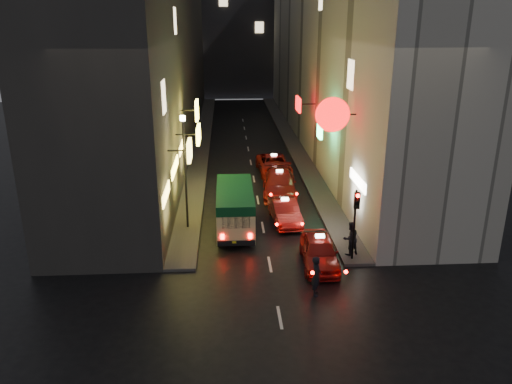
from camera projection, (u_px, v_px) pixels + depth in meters
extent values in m
cube|color=#33312E|center=(157.00, 44.00, 44.49)|extent=(6.00, 52.00, 18.00)
cube|color=#F5D255|center=(189.00, 150.00, 25.74)|extent=(0.18, 1.55, 1.03)
cube|color=yellow|center=(198.00, 134.00, 29.92)|extent=(0.18, 2.04, 0.97)
cube|color=yellow|center=(197.00, 110.00, 33.68)|extent=(0.18, 1.48, 1.35)
cube|color=#F5D255|center=(166.00, 194.00, 24.44)|extent=(0.10, 2.82, 0.55)
cube|color=yellow|center=(175.00, 167.00, 28.88)|extent=(0.10, 3.62, 0.55)
cube|color=#F5D255|center=(181.00, 147.00, 33.40)|extent=(0.10, 3.26, 0.55)
cube|color=#FFE5B2|center=(164.00, 97.00, 24.41)|extent=(0.06, 1.30, 1.60)
cube|color=#FFE5B2|center=(175.00, 21.00, 30.80)|extent=(0.06, 1.30, 1.60)
cube|color=beige|center=(334.00, 43.00, 45.40)|extent=(6.00, 52.00, 18.00)
cylinder|color=#F20A0A|center=(332.00, 115.00, 26.59)|extent=(1.85, 0.18, 1.85)
cube|color=#32FC7A|center=(320.00, 123.00, 32.02)|extent=(0.18, 1.13, 1.95)
cube|color=#F20A0A|center=(298.00, 104.00, 38.62)|extent=(0.18, 1.97, 1.09)
cube|color=white|center=(358.00, 181.00, 26.45)|extent=(0.10, 3.13, 0.55)
cube|color=#FFE5B2|center=(351.00, 75.00, 27.58)|extent=(0.06, 1.30, 1.60)
cube|color=#2F2F34|center=(237.00, 20.00, 74.46)|extent=(30.00, 10.00, 22.00)
cube|color=#484543|center=(202.00, 141.00, 47.63)|extent=(1.50, 52.00, 0.15)
cube|color=#484543|center=(291.00, 140.00, 48.12)|extent=(1.50, 52.00, 0.15)
cube|color=#F2E197|center=(235.00, 207.00, 27.30)|extent=(1.95, 5.54, 2.03)
cube|color=#0D4422|center=(235.00, 194.00, 27.04)|extent=(1.97, 5.56, 0.51)
cube|color=black|center=(235.00, 202.00, 27.49)|extent=(1.97, 3.33, 0.46)
cube|color=black|center=(236.00, 243.00, 25.02)|extent=(1.90, 0.18, 0.28)
cube|color=#FF0A05|center=(222.00, 237.00, 24.80)|extent=(0.17, 0.06, 0.26)
cube|color=#FF0A05|center=(250.00, 236.00, 24.88)|extent=(0.17, 0.06, 0.26)
cylinder|color=black|center=(220.00, 213.00, 29.25)|extent=(0.20, 0.70, 0.70)
cylinder|color=black|center=(252.00, 237.00, 26.01)|extent=(0.20, 0.70, 0.70)
imported|color=maroon|center=(319.00, 249.00, 23.57)|extent=(2.38, 5.25, 1.64)
cube|color=white|center=(320.00, 231.00, 23.28)|extent=(0.43, 0.20, 0.16)
sphere|color=#FF0A05|center=(312.00, 273.00, 21.32)|extent=(0.16, 0.16, 0.16)
sphere|color=#FF0A05|center=(346.00, 272.00, 21.40)|extent=(0.16, 0.16, 0.16)
imported|color=maroon|center=(285.00, 210.00, 28.58)|extent=(2.38, 4.99, 1.54)
cube|color=white|center=(285.00, 196.00, 28.30)|extent=(0.43, 0.22, 0.16)
sphere|color=#FF0A05|center=(277.00, 224.00, 26.46)|extent=(0.16, 0.16, 0.16)
sphere|color=#FF0A05|center=(302.00, 224.00, 26.54)|extent=(0.16, 0.16, 0.16)
imported|color=maroon|center=(279.00, 182.00, 33.07)|extent=(2.72, 5.85, 1.81)
cube|color=white|center=(280.00, 167.00, 32.74)|extent=(0.43, 0.21, 0.16)
sphere|color=#FF0A05|center=(271.00, 194.00, 30.57)|extent=(0.16, 0.16, 0.16)
sphere|color=#FF0A05|center=(297.00, 194.00, 30.67)|extent=(0.16, 0.16, 0.16)
imported|color=maroon|center=(274.00, 163.00, 37.64)|extent=(2.40, 5.18, 1.61)
cube|color=white|center=(274.00, 152.00, 37.34)|extent=(0.43, 0.21, 0.16)
sphere|color=#FF0A05|center=(267.00, 172.00, 35.42)|extent=(0.16, 0.16, 0.16)
sphere|color=#FF0A05|center=(287.00, 172.00, 35.50)|extent=(0.16, 0.16, 0.16)
imported|color=black|center=(317.00, 273.00, 20.93)|extent=(0.50, 0.71, 2.01)
imported|color=black|center=(351.00, 236.00, 24.24)|extent=(0.85, 0.69, 1.93)
cylinder|color=black|center=(354.00, 225.00, 23.56)|extent=(0.10, 0.10, 3.50)
cube|color=black|center=(357.00, 200.00, 22.96)|extent=(0.26, 0.18, 0.80)
sphere|color=#FF0A05|center=(358.00, 196.00, 22.77)|extent=(0.18, 0.18, 0.18)
sphere|color=black|center=(358.00, 201.00, 22.86)|extent=(0.17, 0.17, 0.17)
sphere|color=black|center=(357.00, 207.00, 22.94)|extent=(0.17, 0.17, 0.17)
cylinder|color=black|center=(185.00, 175.00, 26.82)|extent=(0.12, 0.12, 6.00)
cylinder|color=#FFE5BF|center=(183.00, 118.00, 25.81)|extent=(0.28, 0.28, 0.25)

